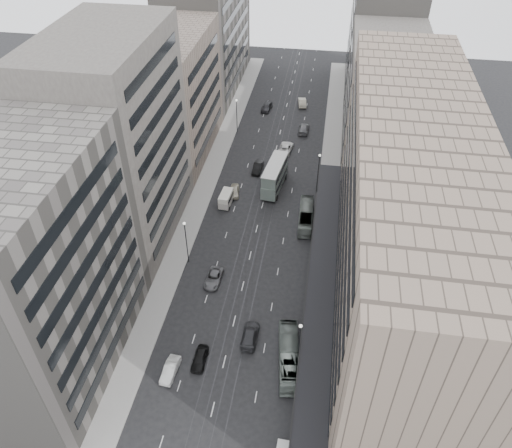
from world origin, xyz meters
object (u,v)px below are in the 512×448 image
Objects in this scene: panel_van at (226,198)px; sedan_2 at (214,278)px; double_decker at (275,176)px; sedan_1 at (170,370)px; bus_far at (306,216)px; sedan_0 at (200,358)px; bus_near at (289,356)px.

sedan_2 is (2.07, -19.70, -0.78)m from panel_van.
double_decker is 10.71m from panel_van.
double_decker reaches higher than sedan_1.
panel_van reaches higher than sedan_2.
sedan_2 is at bearing -79.94° from panel_van.
sedan_0 is (-11.54, -31.65, -0.66)m from bus_far.
double_decker is (-6.85, 9.55, 1.60)m from bus_far.
sedan_2 is at bearing 87.65° from sedan_1.
sedan_2 is (-1.46, 14.82, -0.04)m from sedan_0.
sedan_1 is at bearing 7.40° from bus_near.
bus_far is 2.32× the size of sedan_0.
sedan_1 is at bearing -93.61° from sedan_2.
bus_near is 1.03× the size of double_decker.
sedan_1 is (-14.92, -33.96, -0.66)m from bus_far.
panel_van is 19.82m from sedan_2.
bus_near is at bearing 18.74° from sedan_1.
sedan_0 is (-11.69, -1.65, -0.76)m from bus_near.
sedan_1 is at bearing -93.26° from double_decker.
bus_near is 11.83m from sedan_0.
double_decker is 2.09× the size of sedan_2.
bus_near is 18.63m from sedan_2.
double_decker is 44.30m from sedan_1.
bus_near is 15.60m from sedan_1.
sedan_0 reaches higher than sedan_2.
bus_near is 2.43× the size of sedan_1.
panel_van is 1.01× the size of sedan_0.
bus_far is 37.10m from sedan_1.
bus_far is 2.26× the size of sedan_1.
double_decker is 2.39× the size of panel_van.
sedan_1 is (-3.38, -2.31, -0.00)m from sedan_0.
bus_far is at bearing -97.02° from bus_near.
double_decker is 2.43× the size of sedan_0.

